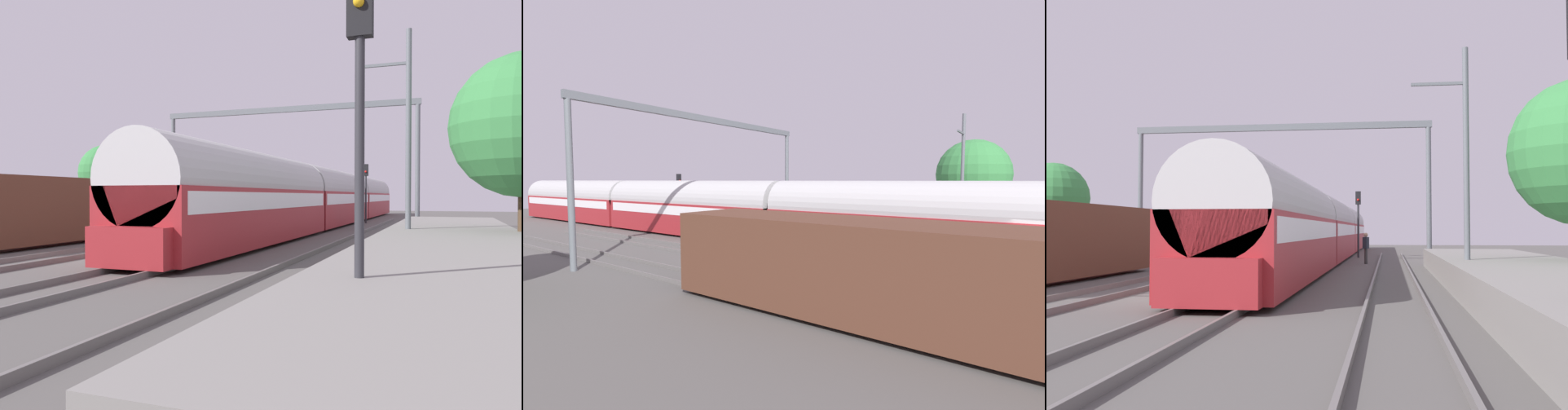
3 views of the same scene
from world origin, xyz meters
TOP-DOWN VIEW (x-y plane):
  - ground at (0.00, 0.00)m, footprint 120.00×120.00m
  - track_west at (-2.08, 0.00)m, footprint 1.52×60.00m
  - track_east at (2.08, 0.00)m, footprint 1.52×60.00m
  - track_far_east at (6.24, 0.00)m, footprint 1.52×60.00m
  - platform at (10.06, 2.00)m, footprint 4.40×28.00m
  - passenger_train at (2.08, 21.48)m, footprint 2.93×49.20m
  - freight_car at (-6.24, 4.08)m, footprint 2.80×13.00m
  - person_crossing at (4.80, 17.46)m, footprint 0.36×0.46m
  - railway_signal_near at (8.81, -7.13)m, footprint 0.36×0.30m
  - railway_signal_far at (4.00, 25.03)m, footprint 0.36×0.30m
  - catenary_gantry at (0.00, 17.11)m, footprint 16.88×0.28m
  - catenary_pole_east_mid at (8.59, 4.39)m, footprint 1.90×0.20m
  - tree_west_background at (-13.09, 16.13)m, footprint 4.06×4.06m

SIDE VIEW (x-z plane):
  - ground at x=0.00m, z-range 0.00..0.00m
  - track_west at x=-2.08m, z-range 0.00..0.16m
  - track_east at x=2.08m, z-range 0.00..0.16m
  - track_far_east at x=6.24m, z-range 0.00..0.16m
  - platform at x=10.06m, z-range 0.00..0.90m
  - person_crossing at x=4.80m, z-range 0.16..1.89m
  - freight_car at x=-6.24m, z-range 0.12..2.82m
  - passenger_train at x=2.08m, z-range 0.06..3.88m
  - railway_signal_far at x=4.00m, z-range 0.66..5.18m
  - railway_signal_near at x=8.81m, z-range 0.72..5.95m
  - tree_west_background at x=-13.09m, z-range 0.84..6.61m
  - catenary_pole_east_mid at x=8.59m, z-range 0.15..8.15m
  - catenary_gantry at x=0.00m, z-range 2.00..9.86m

